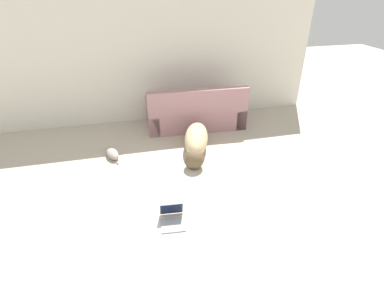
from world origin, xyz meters
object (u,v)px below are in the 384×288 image
at_px(couch, 195,113).
at_px(laptop_open, 172,215).
at_px(cat, 112,153).
at_px(dog, 196,141).

xyz_separation_m(couch, laptop_open, (-0.93, -2.55, -0.19)).
xyz_separation_m(couch, cat, (-1.64, -0.85, -0.20)).
xyz_separation_m(dog, laptop_open, (-0.70, -1.56, -0.12)).
distance_m(dog, laptop_open, 1.71).
bearing_deg(cat, laptop_open, -174.93).
relative_size(couch, dog, 1.28).
bearing_deg(laptop_open, couch, 75.17).
relative_size(dog, laptop_open, 4.14).
relative_size(couch, cat, 3.65).
height_order(couch, cat, couch).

